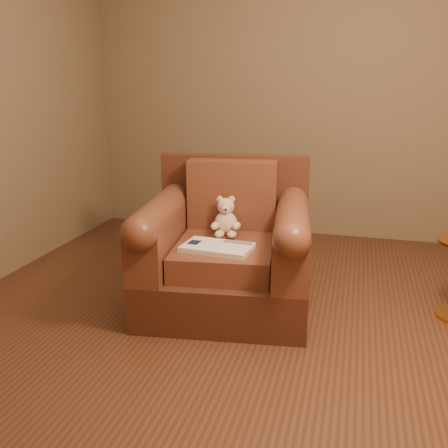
# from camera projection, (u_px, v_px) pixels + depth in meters

# --- Properties ---
(floor) EXTENTS (4.00, 4.00, 0.00)m
(floor) POSITION_uv_depth(u_px,v_px,m) (252.00, 321.00, 3.14)
(floor) COLOR #522F1C
(floor) RESTS_ON ground
(room) EXTENTS (4.02, 4.02, 2.71)m
(room) POSITION_uv_depth(u_px,v_px,m) (256.00, 30.00, 2.67)
(room) COLOR #7C684C
(room) RESTS_ON ground
(armchair) EXTENTS (1.17, 1.12, 0.95)m
(armchair) POSITION_uv_depth(u_px,v_px,m) (227.00, 251.00, 3.31)
(armchair) COLOR #4A2618
(armchair) RESTS_ON floor
(teddy_bear) EXTENTS (0.19, 0.22, 0.27)m
(teddy_bear) POSITION_uv_depth(u_px,v_px,m) (226.00, 220.00, 3.35)
(teddy_bear) COLOR beige
(teddy_bear) RESTS_ON armchair
(guidebook) EXTENTS (0.44, 0.29, 0.03)m
(guidebook) POSITION_uv_depth(u_px,v_px,m) (217.00, 248.00, 3.06)
(guidebook) COLOR beige
(guidebook) RESTS_ON armchair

